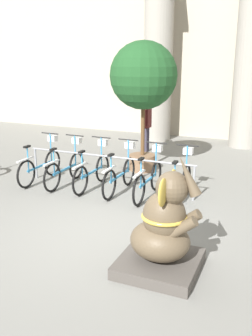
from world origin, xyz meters
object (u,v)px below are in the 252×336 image
(bicycle_2, at_px, (93,170))
(bicycle_3, at_px, (120,174))
(person_pedestrian, at_px, (147,122))
(potted_tree, at_px, (143,79))
(bicycle_4, at_px, (149,178))
(bicycle_1, at_px, (66,167))
(bicycle_5, at_px, (181,182))
(bicycle_0, at_px, (41,164))
(elephant_statue, at_px, (163,232))

(bicycle_2, distance_m, bicycle_3, 0.69)
(bicycle_3, distance_m, person_pedestrian, 3.87)
(person_pedestrian, relative_size, potted_tree, 0.48)
(person_pedestrian, distance_m, potted_tree, 2.51)
(bicycle_2, distance_m, person_pedestrian, 3.79)
(bicycle_4, bearing_deg, bicycle_1, 179.52)
(bicycle_5, relative_size, potted_tree, 0.52)
(bicycle_5, bearing_deg, bicycle_1, 179.97)
(bicycle_3, relative_size, bicycle_5, 1.00)
(bicycle_1, relative_size, bicycle_2, 1.00)
(bicycle_3, relative_size, potted_tree, 0.52)
(potted_tree, bearing_deg, bicycle_5, -49.97)
(bicycle_0, xyz_separation_m, bicycle_5, (3.44, 0.01, 0.00))
(bicycle_2, xyz_separation_m, bicycle_4, (1.37, -0.06, 0.00))
(bicycle_0, distance_m, elephant_statue, 4.74)
(bicycle_3, bearing_deg, bicycle_2, 179.85)
(bicycle_0, relative_size, elephant_statue, 1.01)
(elephant_statue, height_order, potted_tree, potted_tree)
(potted_tree, bearing_deg, bicycle_1, -124.07)
(bicycle_1, bearing_deg, bicycle_3, 1.71)
(bicycle_1, xyz_separation_m, bicycle_5, (2.75, -0.00, 0.00))
(bicycle_3, xyz_separation_m, potted_tree, (-0.15, 1.77, 1.95))
(bicycle_3, bearing_deg, bicycle_5, -1.77)
(bicycle_4, bearing_deg, bicycle_3, 175.15)
(bicycle_5, height_order, person_pedestrian, person_pedestrian)
(bicycle_1, distance_m, bicycle_3, 1.37)
(bicycle_1, relative_size, potted_tree, 0.52)
(bicycle_2, distance_m, elephant_statue, 3.73)
(bicycle_2, distance_m, bicycle_5, 2.06)
(bicycle_0, bearing_deg, bicycle_5, 0.24)
(bicycle_0, distance_m, person_pedestrian, 4.07)
(bicycle_3, xyz_separation_m, person_pedestrian, (-0.76, 3.76, 0.53))
(bicycle_0, relative_size, person_pedestrian, 1.08)
(bicycle_3, relative_size, bicycle_4, 1.00)
(bicycle_3, distance_m, potted_tree, 2.64)
(person_pedestrian, bearing_deg, potted_tree, -72.94)
(bicycle_3, relative_size, elephant_statue, 1.01)
(bicycle_2, relative_size, bicycle_4, 1.00)
(bicycle_3, height_order, elephant_statue, elephant_statue)
(bicycle_3, height_order, potted_tree, potted_tree)
(bicycle_3, distance_m, bicycle_4, 0.69)
(bicycle_5, relative_size, person_pedestrian, 1.08)
(bicycle_3, relative_size, person_pedestrian, 1.08)
(bicycle_0, distance_m, bicycle_3, 2.06)
(bicycle_0, distance_m, bicycle_1, 0.69)
(elephant_statue, height_order, person_pedestrian, elephant_statue)
(bicycle_4, height_order, potted_tree, potted_tree)
(bicycle_1, bearing_deg, bicycle_5, -0.03)
(bicycle_1, height_order, potted_tree, potted_tree)
(elephant_statue, xyz_separation_m, person_pedestrian, (-2.61, 6.48, 0.37))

